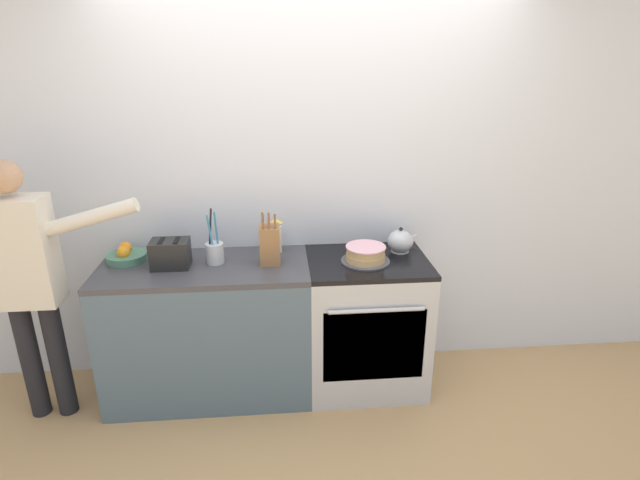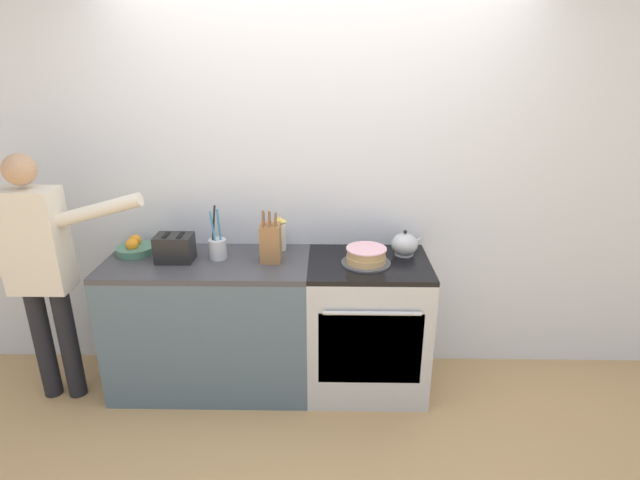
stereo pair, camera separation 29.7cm
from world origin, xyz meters
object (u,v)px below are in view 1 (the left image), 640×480
Objects in this scene: tea_kettle at (401,241)px; person_baker at (27,273)px; layer_cake at (366,254)px; toaster at (170,254)px; utensil_crock at (215,252)px; milk_carton at (276,236)px; knife_block at (270,244)px; fruit_bowl at (126,255)px; stove_range at (366,323)px.

tea_kettle is 2.19m from person_baker.
layer_cake is 1.17m from toaster.
utensil_crock reaches higher than layer_cake.
milk_carton is at bearing 157.17° from layer_cake.
knife_block is at bearing 0.49° from toaster.
fruit_bowl is (-0.88, 0.12, -0.09)m from knife_block.
toaster is at bearing -162.25° from milk_carton.
milk_carton is (0.63, 0.20, 0.02)m from toaster.
knife_block is at bearing 179.59° from stove_range.
fruit_bowl is 0.93m from milk_carton.
toaster is at bearing -22.64° from fruit_bowl.
toaster is (0.29, -0.12, 0.05)m from fruit_bowl.
person_baker is (-1.94, -0.14, 0.49)m from stove_range.
fruit_bowl reaches higher than stove_range.
stove_range is 3.68× the size of fruit_bowl.
utensil_crock is at bearing -8.64° from fruit_bowl.
milk_carton is (-0.79, 0.08, 0.04)m from tea_kettle.
utensil_crock is 1.41× the size of toaster.
tea_kettle is at bearing 8.01° from knife_block.
knife_block is (-0.60, 0.00, 0.56)m from stove_range.
toaster is (-1.19, -0.00, 0.52)m from stove_range.
fruit_bowl is 1.08× the size of milk_carton.
layer_cake is at bearing 14.65° from person_baker.
knife_block reaches higher than layer_cake.
milk_carton reaches higher than stove_range.
tea_kettle is 0.61× the size of knife_block.
fruit_bowl is at bearing 179.99° from tea_kettle.
toaster is 0.15× the size of person_baker.
tea_kettle reaches higher than stove_range.
toaster is 1.07× the size of milk_carton.
fruit_bowl is (-1.48, 0.12, 0.47)m from stove_range.
milk_carton is at bearing 25.14° from person_baker.
fruit_bowl is (-1.71, 0.00, -0.04)m from tea_kettle.
person_baker is at bearing -176.53° from layer_cake.
person_baker is at bearing -173.05° from tea_kettle.
layer_cake is at bearing -149.52° from tea_kettle.
person_baker reaches higher than fruit_bowl.
fruit_bowl is (-1.46, 0.15, -0.01)m from layer_cake.
tea_kettle is 1.17m from utensil_crock.
stove_range is 2.64× the size of utensil_crock.
tea_kettle is (0.25, 0.15, 0.02)m from layer_cake.
milk_carton is (0.37, 0.16, 0.03)m from utensil_crock.
layer_cake is at bearing -1.30° from toaster.
knife_block is at bearing -171.99° from tea_kettle.
utensil_crock reaches higher than stove_range.
stove_range is 0.57m from tea_kettle.
tea_kettle is (0.23, 0.12, 0.51)m from stove_range.
tea_kettle is 0.61× the size of utensil_crock.
layer_cake is at bearing -128.05° from stove_range.
stove_range is at bearing 15.41° from person_baker.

